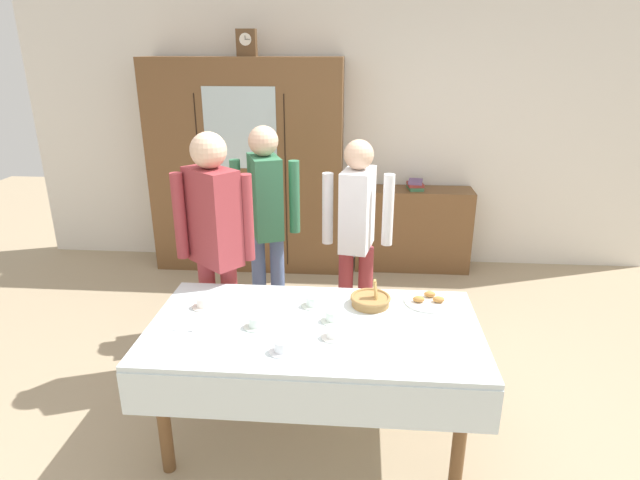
{
  "coord_description": "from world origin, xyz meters",
  "views": [
    {
      "loc": [
        0.23,
        -2.74,
        2.17
      ],
      "look_at": [
        0.0,
        0.2,
        1.09
      ],
      "focal_mm": 29.49,
      "sensor_mm": 36.0,
      "label": 1
    }
  ],
  "objects_px": {
    "wall_cabinet": "(247,167)",
    "spoon_near_left": "(256,312)",
    "bookshelf_low": "(412,229)",
    "tea_cup_far_left": "(203,303)",
    "spoon_near_right": "(186,330)",
    "dining_table": "(314,343)",
    "tea_cup_near_right": "(334,333)",
    "tea_cup_mid_right": "(312,302)",
    "pastry_plate": "(428,301)",
    "tea_cup_near_left": "(333,317)",
    "book_stack": "(415,185)",
    "tea_cup_front_edge": "(256,323)",
    "person_by_cabinet": "(357,225)",
    "person_behind_table_right": "(266,211)",
    "bread_basket": "(371,300)",
    "tea_cup_center": "(282,347)",
    "mantel_clock": "(247,43)",
    "person_beside_shelf": "(215,234)"
  },
  "relations": [
    {
      "from": "wall_cabinet",
      "to": "pastry_plate",
      "type": "distance_m",
      "value": 2.74
    },
    {
      "from": "bread_basket",
      "to": "person_beside_shelf",
      "type": "bearing_deg",
      "value": 161.47
    },
    {
      "from": "tea_cup_near_left",
      "to": "bread_basket",
      "type": "bearing_deg",
      "value": 44.84
    },
    {
      "from": "dining_table",
      "to": "bookshelf_low",
      "type": "height_order",
      "value": "bookshelf_low"
    },
    {
      "from": "mantel_clock",
      "to": "tea_cup_center",
      "type": "bearing_deg",
      "value": -75.94
    },
    {
      "from": "wall_cabinet",
      "to": "spoon_near_left",
      "type": "distance_m",
      "value": 2.52
    },
    {
      "from": "tea_cup_center",
      "to": "mantel_clock",
      "type": "bearing_deg",
      "value": 104.06
    },
    {
      "from": "spoon_near_right",
      "to": "spoon_near_left",
      "type": "relative_size",
      "value": 1.0
    },
    {
      "from": "tea_cup_far_left",
      "to": "pastry_plate",
      "type": "xyz_separation_m",
      "value": [
        1.32,
        0.16,
        -0.01
      ]
    },
    {
      "from": "wall_cabinet",
      "to": "tea_cup_front_edge",
      "type": "height_order",
      "value": "wall_cabinet"
    },
    {
      "from": "bookshelf_low",
      "to": "tea_cup_front_edge",
      "type": "bearing_deg",
      "value": -112.3
    },
    {
      "from": "bookshelf_low",
      "to": "person_behind_table_right",
      "type": "relative_size",
      "value": 0.7
    },
    {
      "from": "wall_cabinet",
      "to": "tea_cup_near_right",
      "type": "xyz_separation_m",
      "value": [
        1.01,
        -2.68,
        -0.28
      ]
    },
    {
      "from": "tea_cup_near_left",
      "to": "spoon_near_left",
      "type": "xyz_separation_m",
      "value": [
        -0.44,
        0.06,
        -0.02
      ]
    },
    {
      "from": "bookshelf_low",
      "to": "spoon_near_left",
      "type": "xyz_separation_m",
      "value": [
        -1.12,
        -2.49,
        0.32
      ]
    },
    {
      "from": "dining_table",
      "to": "book_stack",
      "type": "distance_m",
      "value": 2.76
    },
    {
      "from": "dining_table",
      "to": "person_by_cabinet",
      "type": "xyz_separation_m",
      "value": [
        0.22,
        1.14,
        0.31
      ]
    },
    {
      "from": "tea_cup_front_edge",
      "to": "pastry_plate",
      "type": "bearing_deg",
      "value": 20.93
    },
    {
      "from": "book_stack",
      "to": "tea_cup_near_left",
      "type": "relative_size",
      "value": 1.76
    },
    {
      "from": "person_behind_table_right",
      "to": "pastry_plate",
      "type": "bearing_deg",
      "value": -38.7
    },
    {
      "from": "book_stack",
      "to": "tea_cup_far_left",
      "type": "bearing_deg",
      "value": -120.49
    },
    {
      "from": "tea_cup_near_right",
      "to": "tea_cup_mid_right",
      "type": "bearing_deg",
      "value": 112.48
    },
    {
      "from": "wall_cabinet",
      "to": "pastry_plate",
      "type": "xyz_separation_m",
      "value": [
        1.56,
        -2.24,
        -0.29
      ]
    },
    {
      "from": "tea_cup_near_right",
      "to": "spoon_near_right",
      "type": "relative_size",
      "value": 1.09
    },
    {
      "from": "dining_table",
      "to": "spoon_near_right",
      "type": "distance_m",
      "value": 0.69
    },
    {
      "from": "tea_cup_far_left",
      "to": "dining_table",
      "type": "bearing_deg",
      "value": -15.87
    },
    {
      "from": "person_by_cabinet",
      "to": "person_behind_table_right",
      "type": "height_order",
      "value": "person_behind_table_right"
    },
    {
      "from": "tea_cup_near_right",
      "to": "pastry_plate",
      "type": "height_order",
      "value": "tea_cup_near_right"
    },
    {
      "from": "tea_cup_near_left",
      "to": "person_behind_table_right",
      "type": "relative_size",
      "value": 0.08
    },
    {
      "from": "tea_cup_front_edge",
      "to": "pastry_plate",
      "type": "xyz_separation_m",
      "value": [
        0.97,
        0.37,
        -0.01
      ]
    },
    {
      "from": "dining_table",
      "to": "wall_cabinet",
      "type": "height_order",
      "value": "wall_cabinet"
    },
    {
      "from": "bookshelf_low",
      "to": "tea_cup_far_left",
      "type": "relative_size",
      "value": 8.89
    },
    {
      "from": "tea_cup_near_left",
      "to": "tea_cup_mid_right",
      "type": "height_order",
      "value": "same"
    },
    {
      "from": "tea_cup_far_left",
      "to": "tea_cup_mid_right",
      "type": "relative_size",
      "value": 1.0
    },
    {
      "from": "wall_cabinet",
      "to": "tea_cup_far_left",
      "type": "relative_size",
      "value": 16.08
    },
    {
      "from": "tea_cup_far_left",
      "to": "bread_basket",
      "type": "relative_size",
      "value": 0.54
    },
    {
      "from": "pastry_plate",
      "to": "tea_cup_far_left",
      "type": "bearing_deg",
      "value": -172.96
    },
    {
      "from": "tea_cup_near_right",
      "to": "bookshelf_low",
      "type": "bearing_deg",
      "value": 76.39
    },
    {
      "from": "tea_cup_center",
      "to": "tea_cup_far_left",
      "type": "bearing_deg",
      "value": 140.09
    },
    {
      "from": "tea_cup_front_edge",
      "to": "tea_cup_near_right",
      "type": "distance_m",
      "value": 0.43
    },
    {
      "from": "bread_basket",
      "to": "bookshelf_low",
      "type": "bearing_deg",
      "value": 78.79
    },
    {
      "from": "spoon_near_right",
      "to": "tea_cup_mid_right",
      "type": "bearing_deg",
      "value": 27.59
    },
    {
      "from": "tea_cup_near_left",
      "to": "spoon_near_right",
      "type": "distance_m",
      "value": 0.8
    },
    {
      "from": "dining_table",
      "to": "person_beside_shelf",
      "type": "xyz_separation_m",
      "value": [
        -0.7,
        0.63,
        0.39
      ]
    },
    {
      "from": "mantel_clock",
      "to": "dining_table",
      "type": "bearing_deg",
      "value": -71.84
    },
    {
      "from": "book_stack",
      "to": "tea_cup_far_left",
      "type": "height_order",
      "value": "book_stack"
    },
    {
      "from": "wall_cabinet",
      "to": "person_by_cabinet",
      "type": "distance_m",
      "value": 1.83
    },
    {
      "from": "bookshelf_low",
      "to": "tea_cup_far_left",
      "type": "xyz_separation_m",
      "value": [
        -1.44,
        -2.45,
        0.34
      ]
    },
    {
      "from": "tea_cup_center",
      "to": "pastry_plate",
      "type": "xyz_separation_m",
      "value": [
        0.79,
        0.61,
        -0.02
      ]
    },
    {
      "from": "wall_cabinet",
      "to": "tea_cup_mid_right",
      "type": "height_order",
      "value": "wall_cabinet"
    }
  ]
}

